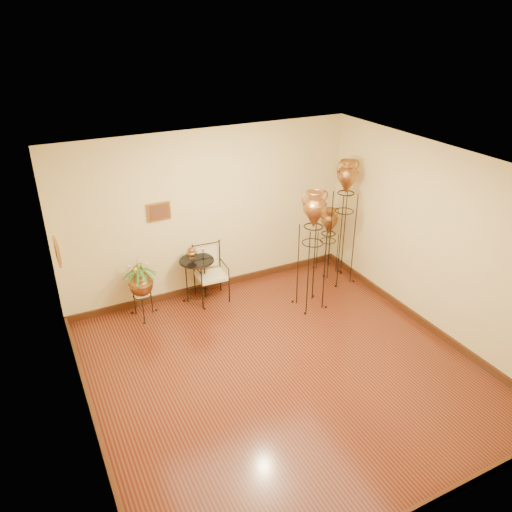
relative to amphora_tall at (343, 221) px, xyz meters
name	(u,v)px	position (x,y,z in m)	size (l,w,h in m)	color
ground	(282,370)	(-2.15, -1.74, -1.14)	(5.00, 5.00, 0.00)	#5B2E15
room_shell	(285,256)	(-2.16, -1.73, 0.59)	(5.02, 5.02, 2.81)	beige
amphora_tall	(343,221)	(0.00, 0.00, 0.00)	(0.45, 0.45, 2.24)	black
amphora_mid	(312,250)	(-0.94, -0.50, -0.13)	(0.47, 0.47, 2.02)	black
amphora_short	(328,240)	(0.00, 0.41, -0.52)	(0.39, 0.39, 1.26)	black
planter_urn	(141,282)	(-3.48, 0.41, -0.52)	(0.78, 0.78, 1.12)	black
armchair	(211,274)	(-2.30, 0.41, -0.67)	(0.56, 0.53, 0.95)	black
side_table	(198,280)	(-2.55, 0.41, -0.73)	(0.66, 0.66, 1.01)	black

